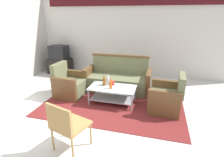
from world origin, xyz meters
TOP-DOWN VIEW (x-y plane):
  - ground_plane at (0.00, 0.00)m, footprint 14.00×14.00m
  - wall_back at (0.00, 3.05)m, footprint 6.52×0.19m
  - rug at (-0.00, 0.80)m, footprint 3.27×2.29m
  - couch at (-0.08, 1.54)m, footprint 1.80×0.74m
  - armchair_left at (-1.22, 0.90)m, footprint 0.73×0.79m
  - armchair_right at (1.22, 0.74)m, footprint 0.74×0.80m
  - coffee_table at (-0.02, 0.76)m, footprint 1.10×0.60m
  - bottle_orange at (-0.04, 0.67)m, footprint 0.06×0.06m
  - bottle_clear at (-0.18, 0.91)m, footprint 0.08×0.08m
  - bottle_brown at (-0.24, 0.82)m, footprint 0.08×0.08m
  - cup at (-0.05, 0.90)m, footprint 0.08×0.08m
  - tv_stand at (-2.48, 2.55)m, footprint 0.80×0.50m
  - television at (-2.48, 2.55)m, footprint 0.61×0.46m
  - wicker_chair at (-0.27, -0.98)m, footprint 0.60×0.60m

SIDE VIEW (x-z plane):
  - ground_plane at x=0.00m, z-range 0.00..0.00m
  - rug at x=0.00m, z-range 0.00..0.01m
  - tv_stand at x=-2.48m, z-range 0.00..0.52m
  - coffee_table at x=-0.02m, z-range 0.07..0.47m
  - armchair_left at x=-1.22m, z-range -0.14..0.71m
  - armchair_right at x=1.22m, z-range -0.14..0.71m
  - couch at x=-0.08m, z-range -0.16..0.80m
  - cup at x=-0.05m, z-range 0.41..0.51m
  - wicker_chair at x=-0.27m, z-range 0.07..0.91m
  - bottle_brown at x=-0.24m, z-range 0.38..0.63m
  - bottle_clear at x=-0.18m, z-range 0.38..0.63m
  - bottle_orange at x=-0.04m, z-range 0.38..0.64m
  - television at x=-2.48m, z-range 0.52..1.00m
  - wall_back at x=0.00m, z-range 0.08..2.88m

